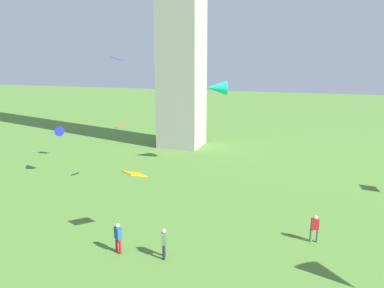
{
  "coord_description": "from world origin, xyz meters",
  "views": [
    {
      "loc": [
        6.4,
        -3.21,
        10.56
      ],
      "look_at": [
        -0.77,
        18.08,
        5.42
      ],
      "focal_mm": 35.06,
      "sensor_mm": 36.0,
      "label": 1
    }
  ],
  "objects_px": {
    "kite_flying_0": "(117,59)",
    "person_0": "(164,242)",
    "kite_flying_2": "(216,88)",
    "kite_flying_3": "(57,130)",
    "person_1": "(118,236)",
    "person_4": "(315,227)",
    "kite_flying_4": "(135,174)",
    "kite_flying_1": "(120,126)"
  },
  "relations": [
    {
      "from": "person_1",
      "to": "kite_flying_0",
      "type": "bearing_deg",
      "value": -29.82
    },
    {
      "from": "person_4",
      "to": "kite_flying_1",
      "type": "distance_m",
      "value": 16.8
    },
    {
      "from": "person_4",
      "to": "kite_flying_2",
      "type": "relative_size",
      "value": 0.72
    },
    {
      "from": "kite_flying_3",
      "to": "kite_flying_4",
      "type": "distance_m",
      "value": 15.64
    },
    {
      "from": "person_0",
      "to": "kite_flying_1",
      "type": "relative_size",
      "value": 1.54
    },
    {
      "from": "kite_flying_0",
      "to": "person_0",
      "type": "bearing_deg",
      "value": 122.15
    },
    {
      "from": "kite_flying_1",
      "to": "kite_flying_4",
      "type": "relative_size",
      "value": 0.75
    },
    {
      "from": "person_0",
      "to": "kite_flying_1",
      "type": "bearing_deg",
      "value": -161.51
    },
    {
      "from": "kite_flying_1",
      "to": "kite_flying_2",
      "type": "bearing_deg",
      "value": -174.71
    },
    {
      "from": "person_1",
      "to": "kite_flying_0",
      "type": "relative_size",
      "value": 1.76
    },
    {
      "from": "person_1",
      "to": "kite_flying_4",
      "type": "bearing_deg",
      "value": -73.33
    },
    {
      "from": "person_4",
      "to": "kite_flying_3",
      "type": "distance_m",
      "value": 23.47
    },
    {
      "from": "kite_flying_0",
      "to": "kite_flying_4",
      "type": "bearing_deg",
      "value": 117.93
    },
    {
      "from": "kite_flying_1",
      "to": "kite_flying_4",
      "type": "xyz_separation_m",
      "value": [
        5.54,
        -8.37,
        -1.05
      ]
    },
    {
      "from": "kite_flying_0",
      "to": "kite_flying_3",
      "type": "relative_size",
      "value": 0.62
    },
    {
      "from": "person_4",
      "to": "kite_flying_2",
      "type": "xyz_separation_m",
      "value": [
        -9.43,
        12.68,
        6.93
      ]
    },
    {
      "from": "kite_flying_1",
      "to": "kite_flying_2",
      "type": "distance_m",
      "value": 10.04
    },
    {
      "from": "kite_flying_3",
      "to": "kite_flying_4",
      "type": "bearing_deg",
      "value": 89.45
    },
    {
      "from": "kite_flying_4",
      "to": "kite_flying_2",
      "type": "bearing_deg",
      "value": -157.97
    },
    {
      "from": "kite_flying_0",
      "to": "kite_flying_2",
      "type": "distance_m",
      "value": 9.49
    },
    {
      "from": "kite_flying_1",
      "to": "kite_flying_3",
      "type": "bearing_deg",
      "value": -54.53
    },
    {
      "from": "kite_flying_0",
      "to": "kite_flying_1",
      "type": "relative_size",
      "value": 0.9
    },
    {
      "from": "kite_flying_1",
      "to": "kite_flying_2",
      "type": "height_order",
      "value": "kite_flying_2"
    },
    {
      "from": "kite_flying_1",
      "to": "kite_flying_0",
      "type": "bearing_deg",
      "value": -105.92
    },
    {
      "from": "kite_flying_2",
      "to": "kite_flying_0",
      "type": "bearing_deg",
      "value": -91.84
    },
    {
      "from": "kite_flying_1",
      "to": "kite_flying_3",
      "type": "relative_size",
      "value": 0.69
    },
    {
      "from": "kite_flying_3",
      "to": "person_1",
      "type": "bearing_deg",
      "value": 84.53
    },
    {
      "from": "person_0",
      "to": "kite_flying_0",
      "type": "xyz_separation_m",
      "value": [
        -10.16,
        13.6,
        9.56
      ]
    },
    {
      "from": "person_4",
      "to": "kite_flying_0",
      "type": "distance_m",
      "value": 22.19
    },
    {
      "from": "kite_flying_0",
      "to": "person_4",
      "type": "bearing_deg",
      "value": 148.31
    },
    {
      "from": "person_0",
      "to": "kite_flying_0",
      "type": "relative_size",
      "value": 1.7
    },
    {
      "from": "person_1",
      "to": "person_4",
      "type": "relative_size",
      "value": 1.04
    },
    {
      "from": "kite_flying_0",
      "to": "kite_flying_4",
      "type": "height_order",
      "value": "kite_flying_0"
    },
    {
      "from": "person_4",
      "to": "kite_flying_4",
      "type": "distance_m",
      "value": 10.93
    },
    {
      "from": "person_0",
      "to": "person_1",
      "type": "relative_size",
      "value": 0.97
    },
    {
      "from": "person_1",
      "to": "kite_flying_1",
      "type": "bearing_deg",
      "value": -30.68
    },
    {
      "from": "kite_flying_3",
      "to": "kite_flying_1",
      "type": "bearing_deg",
      "value": 118.15
    },
    {
      "from": "kite_flying_4",
      "to": "person_1",
      "type": "bearing_deg",
      "value": 8.7
    },
    {
      "from": "person_4",
      "to": "kite_flying_1",
      "type": "bearing_deg",
      "value": 150.1
    },
    {
      "from": "person_4",
      "to": "kite_flying_4",
      "type": "relative_size",
      "value": 1.14
    },
    {
      "from": "person_4",
      "to": "kite_flying_4",
      "type": "bearing_deg",
      "value": -173.26
    },
    {
      "from": "person_1",
      "to": "kite_flying_3",
      "type": "relative_size",
      "value": 1.09
    }
  ]
}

